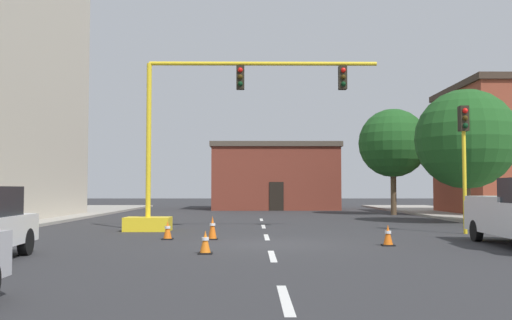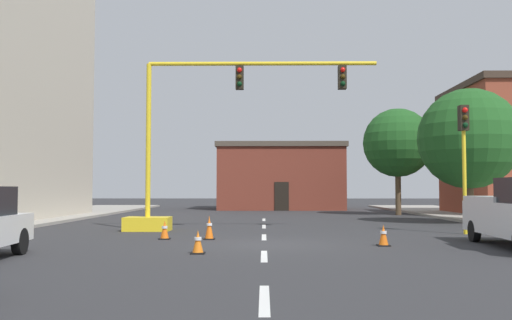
# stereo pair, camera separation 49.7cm
# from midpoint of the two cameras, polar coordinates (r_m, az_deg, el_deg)

# --- Properties ---
(ground_plane) EXTENTS (160.00, 160.00, 0.00)m
(ground_plane) POSITION_cam_midpoint_polar(r_m,az_deg,el_deg) (17.26, 1.65, -8.51)
(ground_plane) COLOR #2D2D30
(lane_stripe_seg_1) EXTENTS (0.16, 2.40, 0.01)m
(lane_stripe_seg_1) POSITION_cam_midpoint_polar(r_m,az_deg,el_deg) (8.84, 2.51, -13.87)
(lane_stripe_seg_1) COLOR silver
(lane_stripe_seg_1) RESTS_ON ground_plane
(lane_stripe_seg_2) EXTENTS (0.16, 2.40, 0.01)m
(lane_stripe_seg_2) POSITION_cam_midpoint_polar(r_m,az_deg,el_deg) (14.28, 1.84, -9.67)
(lane_stripe_seg_2) COLOR silver
(lane_stripe_seg_2) RESTS_ON ground_plane
(lane_stripe_seg_3) EXTENTS (0.16, 2.40, 0.01)m
(lane_stripe_seg_3) POSITION_cam_midpoint_polar(r_m,az_deg,el_deg) (19.75, 1.54, -7.79)
(lane_stripe_seg_3) COLOR silver
(lane_stripe_seg_3) RESTS_ON ground_plane
(lane_stripe_seg_4) EXTENTS (0.16, 2.40, 0.01)m
(lane_stripe_seg_4) POSITION_cam_midpoint_polar(r_m,az_deg,el_deg) (25.23, 1.38, -6.73)
(lane_stripe_seg_4) COLOR silver
(lane_stripe_seg_4) RESTS_ON ground_plane
(lane_stripe_seg_5) EXTENTS (0.16, 2.40, 0.01)m
(lane_stripe_seg_5) POSITION_cam_midpoint_polar(r_m,az_deg,el_deg) (30.72, 1.27, -6.05)
(lane_stripe_seg_5) COLOR silver
(lane_stripe_seg_5) RESTS_ON ground_plane
(building_brick_center) EXTENTS (10.27, 8.25, 5.34)m
(building_brick_center) POSITION_cam_midpoint_polar(r_m,az_deg,el_deg) (47.18, 2.75, -1.70)
(building_brick_center) COLOR brown
(building_brick_center) RESTS_ON ground_plane
(traffic_signal_gantry) EXTENTS (10.11, 1.20, 6.83)m
(traffic_signal_gantry) POSITION_cam_midpoint_polar(r_m,az_deg,el_deg) (22.82, -6.91, -1.33)
(traffic_signal_gantry) COLOR yellow
(traffic_signal_gantry) RESTS_ON ground_plane
(traffic_light_pole_right) EXTENTS (0.32, 0.47, 4.80)m
(traffic_light_pole_right) POSITION_cam_midpoint_polar(r_m,az_deg,el_deg) (22.51, 20.86, 1.98)
(traffic_light_pole_right) COLOR yellow
(traffic_light_pole_right) RESTS_ON ground_plane
(tree_right_far) EXTENTS (4.42, 4.42, 6.85)m
(tree_right_far) POSITION_cam_midpoint_polar(r_m,az_deg,el_deg) (37.50, 14.48, 1.68)
(tree_right_far) COLOR brown
(tree_right_far) RESTS_ON ground_plane
(tree_right_mid) EXTENTS (4.89, 4.89, 6.57)m
(tree_right_mid) POSITION_cam_midpoint_polar(r_m,az_deg,el_deg) (29.44, 21.16, 2.02)
(tree_right_mid) COLOR brown
(tree_right_mid) RESTS_ON ground_plane
(traffic_cone_roadside_a) EXTENTS (0.36, 0.36, 0.63)m
(traffic_cone_roadside_a) POSITION_cam_midpoint_polar(r_m,az_deg,el_deg) (17.17, 13.57, -7.44)
(traffic_cone_roadside_a) COLOR black
(traffic_cone_roadside_a) RESTS_ON ground_plane
(traffic_cone_roadside_b) EXTENTS (0.36, 0.36, 0.62)m
(traffic_cone_roadside_b) POSITION_cam_midpoint_polar(r_m,az_deg,el_deg) (19.10, -8.48, -7.02)
(traffic_cone_roadside_b) COLOR black
(traffic_cone_roadside_b) RESTS_ON ground_plane
(traffic_cone_roadside_c) EXTENTS (0.36, 0.36, 0.61)m
(traffic_cone_roadside_c) POSITION_cam_midpoint_polar(r_m,az_deg,el_deg) (14.80, -4.92, -8.29)
(traffic_cone_roadside_c) COLOR black
(traffic_cone_roadside_c) RESTS_ON ground_plane
(traffic_cone_roadside_d) EXTENTS (0.36, 0.36, 0.78)m
(traffic_cone_roadside_d) POSITION_cam_midpoint_polar(r_m,az_deg,el_deg) (18.87, -3.99, -6.86)
(traffic_cone_roadside_d) COLOR black
(traffic_cone_roadside_d) RESTS_ON ground_plane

